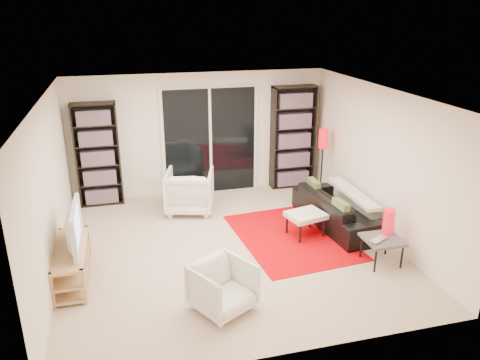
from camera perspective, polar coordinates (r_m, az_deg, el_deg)
The scene contains 20 objects.
floor at distance 7.42m, azimuth -1.30°, elevation -8.21°, with size 5.00×5.00×0.00m, color beige.
wall_back at distance 9.28m, azimuth -4.94°, elevation 5.58°, with size 5.00×0.02×2.40m, color white.
wall_front at distance 4.75m, azimuth 5.66°, elevation -9.35°, with size 5.00×0.02×2.40m, color white.
wall_left at distance 6.85m, azimuth -22.19°, elevation -1.27°, with size 0.02×5.00×2.40m, color white.
wall_right at distance 7.85m, azimuth 16.68°, elevation 2.06°, with size 0.02×5.00×2.40m, color white.
ceiling at distance 6.62m, azimuth -1.46°, elevation 10.36°, with size 5.00×5.00×0.02m, color white.
sliding_door at distance 9.32m, azimuth -3.66°, elevation 4.72°, with size 1.92×0.08×2.16m.
bookshelf_left at distance 9.07m, azimuth -16.94°, elevation 2.94°, with size 0.80×0.30×1.95m.
bookshelf_right at distance 9.65m, azimuth 6.49°, elevation 5.18°, with size 0.90×0.30×2.10m.
tv_stand at distance 6.88m, azimuth -19.85°, elevation -9.47°, with size 0.43×1.35×0.50m.
tv at distance 6.65m, azimuth -20.21°, elevation -5.48°, with size 1.02×0.13×0.59m, color black.
rug at distance 7.78m, azimuth 6.31°, elevation -6.87°, with size 1.66×2.24×0.01m, color #D00007.
sofa at distance 8.22m, azimuth 11.77°, elevation -3.52°, with size 1.95×0.76×0.57m, color black.
armchair_back at distance 8.61m, azimuth -6.16°, elevation -1.33°, with size 0.83×0.86×0.78m, color silver.
armchair_front at distance 5.90m, azimuth -2.11°, elevation -12.91°, with size 0.67×0.69×0.62m, color silver.
ottoman at distance 7.72m, azimuth 8.02°, elevation -4.37°, with size 0.68×0.60×0.40m.
side_table at distance 7.15m, azimuth 16.96°, elevation -7.11°, with size 0.53×0.53×0.40m.
laptop at distance 7.03m, azimuth 16.81°, elevation -7.10°, with size 0.31×0.20×0.02m, color silver.
table_lamp at distance 7.23m, azimuth 17.67°, elevation -4.83°, with size 0.17×0.17×0.38m, color red.
floor_lamp at distance 9.17m, azimuth 10.09°, elevation 4.17°, with size 0.21×0.21×1.37m.
Camera 1 is at (-1.48, -6.36, 3.53)m, focal length 35.00 mm.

